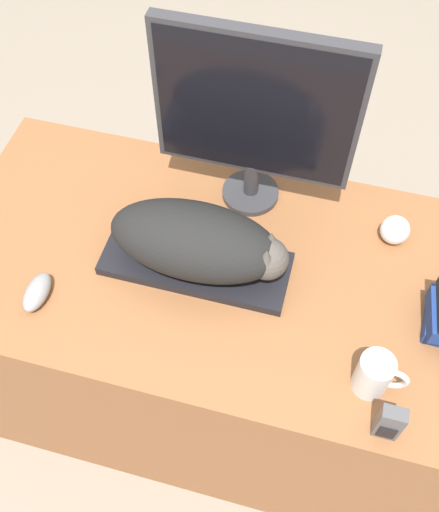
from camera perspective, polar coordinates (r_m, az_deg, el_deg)
ground_plane at (r=1.98m, az=-0.94°, el=-21.91°), size 12.00×12.00×0.00m
desk at (r=1.71m, az=1.92°, el=-8.43°), size 1.42×0.67×0.77m
keyboard at (r=1.37m, az=-2.26°, el=-0.73°), size 0.43×0.16×0.02m
cat at (r=1.30m, az=-1.87°, el=1.34°), size 0.40×0.18×0.16m
monitor at (r=1.31m, az=3.44°, el=13.45°), size 0.45×0.14×0.47m
computer_mouse at (r=1.38m, az=-16.99°, el=-3.31°), size 0.05×0.10×0.04m
coffee_mug at (r=1.24m, az=14.59°, el=-10.90°), size 0.11×0.07×0.10m
baseball at (r=1.46m, az=16.37°, el=2.40°), size 0.07×0.07×0.07m
phone at (r=1.21m, az=15.87°, el=-15.04°), size 0.05×0.03×0.11m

